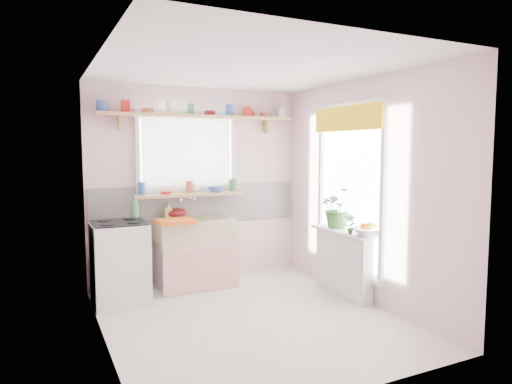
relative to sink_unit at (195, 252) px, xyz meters
name	(u,v)px	position (x,y,z in m)	size (l,w,h in m)	color
room	(269,177)	(0.81, -0.43, 0.94)	(3.20, 3.20, 3.20)	white
sink_unit	(195,252)	(0.00, 0.00, 0.00)	(0.95, 0.65, 1.11)	white
cooker	(120,263)	(-0.95, -0.24, 0.03)	(0.58, 0.58, 0.93)	white
radiator_ledge	(343,262)	(1.45, -1.09, -0.03)	(0.22, 0.95, 0.78)	white
windowsill	(190,194)	(0.00, 0.19, 0.71)	(1.40, 0.22, 0.04)	tan
pine_shelf	(200,117)	(0.15, 0.18, 1.69)	(2.52, 0.24, 0.04)	tan
shelf_crockery	(198,111)	(0.13, 0.18, 1.76)	(2.47, 0.11, 0.12)	#3359A5
sill_crockery	(189,188)	(0.00, 0.19, 0.78)	(1.35, 0.11, 0.12)	#3359A5
dish_tray	(175,221)	(-0.30, -0.19, 0.44)	(0.44, 0.33, 0.04)	orange
colander	(177,213)	(-0.16, 0.21, 0.48)	(0.26, 0.26, 0.12)	maroon
jade_plant	(338,207)	(1.48, -0.94, 0.59)	(0.44, 0.38, 0.49)	#376829
fruit_bowl	(368,232)	(1.48, -1.49, 0.38)	(0.33, 0.33, 0.08)	white
herb_pot	(350,224)	(1.36, -1.33, 0.46)	(0.12, 0.08, 0.23)	#356026
soap_bottle_sink	(169,211)	(-0.27, 0.21, 0.51)	(0.09, 0.09, 0.19)	#E9E167
sill_cup	(194,188)	(0.08, 0.25, 0.78)	(0.13, 0.13, 0.10)	white
sill_bowl	(217,189)	(0.34, 0.13, 0.76)	(0.22, 0.22, 0.07)	#3453AB
shelf_vase	(249,111)	(0.87, 0.24, 1.79)	(0.15, 0.15, 0.15)	brown
cooker_bottle	(135,207)	(-0.73, -0.02, 0.62)	(0.10, 0.10, 0.27)	#428452
fruit	(369,226)	(1.49, -1.49, 0.45)	(0.20, 0.14, 0.10)	orange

